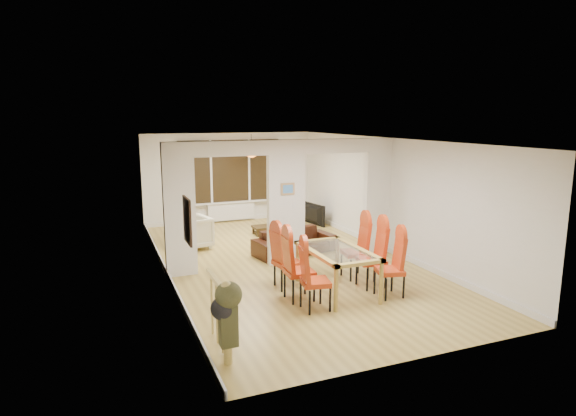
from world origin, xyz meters
TOP-DOWN VIEW (x-y plane):
  - floor at (0.00, 0.00)m, footprint 5.00×9.00m
  - room_walls at (0.00, 0.00)m, footprint 5.00×9.00m
  - divider_wall at (0.00, 0.00)m, footprint 5.00×0.18m
  - bay_window_blinds at (0.00, 4.44)m, footprint 3.00×0.08m
  - radiator at (0.00, 4.40)m, footprint 1.40×0.08m
  - pendant_light at (0.30, 3.30)m, footprint 0.36×0.36m
  - stair_newel at (-2.25, -3.20)m, footprint 0.40×1.20m
  - wall_poster at (-2.47, -2.40)m, footprint 0.04×0.52m
  - pillar_photo at (0.00, -0.10)m, footprint 0.30×0.03m
  - dining_table at (0.18, -1.96)m, footprint 0.94×1.66m
  - dining_chair_la at (-0.50, -2.53)m, footprint 0.51×0.51m
  - dining_chair_lb at (-0.56, -2.04)m, footprint 0.49×0.49m
  - dining_chair_lc at (-0.53, -1.42)m, footprint 0.50×0.50m
  - dining_chair_ra at (0.93, -2.48)m, footprint 0.53×0.53m
  - dining_chair_rb at (0.90, -1.94)m, footprint 0.54×0.54m
  - dining_chair_rc at (0.88, -1.39)m, footprint 0.52×0.52m
  - sofa at (0.43, 0.58)m, footprint 1.98×1.05m
  - armchair at (-1.67, 1.87)m, footprint 0.99×1.00m
  - person at (-1.54, 2.63)m, footprint 0.65×0.54m
  - television at (2.00, 3.15)m, footprint 1.06×0.32m
  - coffee_table at (0.58, 2.52)m, footprint 1.05×0.66m
  - bottle at (0.71, 2.41)m, footprint 0.07×0.07m
  - bowl at (0.76, 2.61)m, footprint 0.24×0.24m
  - shoes at (-0.14, -0.47)m, footprint 0.26×0.28m

SIDE VIEW (x-z plane):
  - floor at x=0.00m, z-range -0.01..0.01m
  - shoes at x=-0.14m, z-range 0.00..0.11m
  - coffee_table at x=0.58m, z-range 0.00..0.23m
  - bowl at x=0.76m, z-range 0.23..0.28m
  - sofa at x=0.43m, z-range 0.00..0.55m
  - radiator at x=0.00m, z-range 0.05..0.55m
  - television at x=2.00m, z-range 0.00..0.61m
  - bottle at x=0.71m, z-range 0.23..0.50m
  - armchair at x=-1.67m, z-range 0.00..0.77m
  - dining_table at x=0.18m, z-range 0.00..0.78m
  - dining_chair_ra at x=0.93m, z-range 0.00..1.09m
  - dining_chair_la at x=-0.50m, z-range 0.00..1.09m
  - stair_newel at x=-2.25m, z-range 0.00..1.10m
  - dining_chair_lc at x=-0.53m, z-range 0.00..1.10m
  - dining_chair_rc at x=0.88m, z-range 0.00..1.14m
  - dining_chair_lb at x=-0.56m, z-range 0.00..1.15m
  - dining_chair_rb at x=0.90m, z-range 0.00..1.16m
  - person at x=-1.54m, z-range 0.00..1.53m
  - room_walls at x=0.00m, z-range 0.00..2.60m
  - divider_wall at x=0.00m, z-range 0.00..2.60m
  - bay_window_blinds at x=0.00m, z-range 0.60..2.40m
  - wall_poster at x=-2.47m, z-range 1.27..1.94m
  - pillar_photo at x=0.00m, z-range 1.48..1.73m
  - pendant_light at x=0.30m, z-range 1.97..2.33m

